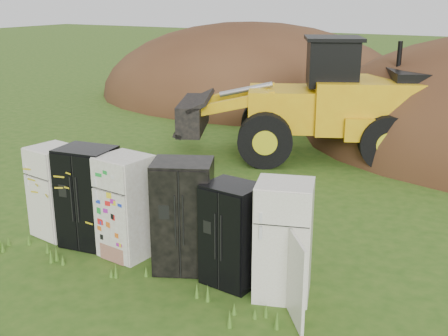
% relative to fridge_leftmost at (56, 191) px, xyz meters
% --- Properties ---
extents(ground, '(120.00, 120.00, 0.00)m').
position_rel_fridge_leftmost_xyz_m(ground, '(2.40, -0.04, -0.88)').
color(ground, '#2B5015').
rests_on(ground, ground).
extents(fridge_leftmost, '(0.88, 0.86, 1.76)m').
position_rel_fridge_leftmost_xyz_m(fridge_leftmost, '(0.00, 0.00, 0.00)').
color(fridge_leftmost, white).
rests_on(fridge_leftmost, ground).
extents(fridge_black_side, '(1.06, 0.88, 1.86)m').
position_rel_fridge_leftmost_xyz_m(fridge_black_side, '(0.86, -0.03, 0.05)').
color(fridge_black_side, black).
rests_on(fridge_black_side, ground).
extents(fridge_sticker, '(0.90, 0.84, 1.84)m').
position_rel_fridge_leftmost_xyz_m(fridge_sticker, '(1.75, -0.06, 0.04)').
color(fridge_sticker, white).
rests_on(fridge_sticker, ground).
extents(fridge_dark_mid, '(1.21, 1.12, 1.90)m').
position_rel_fridge_leftmost_xyz_m(fridge_dark_mid, '(2.91, -0.01, 0.07)').
color(fridge_dark_mid, black).
rests_on(fridge_dark_mid, ground).
extents(fridge_black_right, '(0.91, 0.79, 1.68)m').
position_rel_fridge_leftmost_xyz_m(fridge_black_right, '(3.86, -0.05, -0.04)').
color(fridge_black_right, black).
rests_on(fridge_black_right, ground).
extents(fridge_open_door, '(1.03, 0.98, 1.85)m').
position_rel_fridge_leftmost_xyz_m(fridge_open_door, '(4.73, -0.04, 0.04)').
color(fridge_open_door, white).
rests_on(fridge_open_door, ground).
extents(wheel_loader, '(7.54, 5.48, 3.38)m').
position_rel_fridge_leftmost_xyz_m(wheel_loader, '(2.03, 7.40, 0.81)').
color(wheel_loader, gold).
rests_on(wheel_loader, ground).
extents(dirt_mound_left, '(14.41, 10.81, 6.71)m').
position_rel_fridge_leftmost_xyz_m(dirt_mound_left, '(-3.25, 15.13, -0.88)').
color(dirt_mound_left, '#412415').
rests_on(dirt_mound_left, ground).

